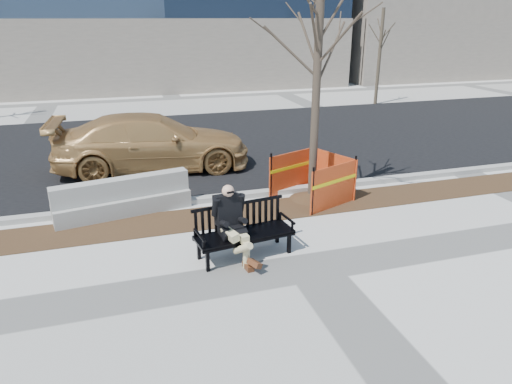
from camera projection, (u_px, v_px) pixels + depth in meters
ground at (311, 267)px, 8.09m from camera, size 120.00×120.00×0.00m
mulch_strip at (266, 211)px, 10.41m from camera, size 40.00×1.20×0.02m
asphalt_street at (210, 143)px, 15.96m from camera, size 60.00×10.40×0.01m
curb at (254, 194)px, 11.24m from camera, size 60.00×0.25×0.12m
bench at (245, 256)px, 8.46m from camera, size 1.89×0.90×0.97m
seated_man at (231, 257)px, 8.41m from camera, size 0.71×1.05×1.36m
tree_fence at (311, 199)px, 11.09m from camera, size 2.89×2.89×5.54m
sedan at (155, 169)px, 13.28m from camera, size 5.54×2.56×1.57m
jersey_barrier_left at (125, 214)px, 10.26m from camera, size 2.99×1.14×0.84m
far_tree_right at (375, 104)px, 23.14m from camera, size 1.80×1.80×4.85m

